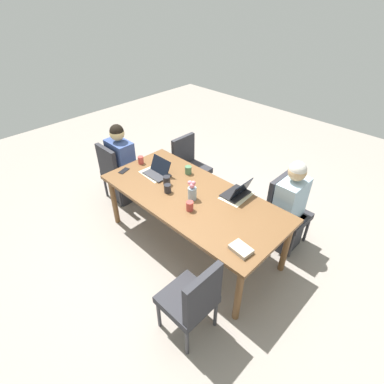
{
  "coord_description": "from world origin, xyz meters",
  "views": [
    {
      "loc": [
        -1.93,
        1.96,
        2.78
      ],
      "look_at": [
        0.0,
        0.0,
        0.81
      ],
      "focal_mm": 28.07,
      "sensor_mm": 36.0,
      "label": 1
    }
  ],
  "objects_px": {
    "flower_vase": "(192,191)",
    "laptop_head_right_left_mid": "(158,172)",
    "chair_near_left_far": "(189,164)",
    "chair_far_right_near": "(193,299)",
    "dining_table": "(192,200)",
    "coffee_mug_near_left": "(167,181)",
    "phone_black": "(124,171)",
    "person_near_left_near": "(288,211)",
    "coffee_mug_centre_right": "(188,170)",
    "coffee_mug_centre_left": "(141,160)",
    "laptop_near_left_near": "(237,192)",
    "coffee_mug_far_left": "(190,206)",
    "coffee_mug_near_right": "(168,188)",
    "book_red_cover": "(241,249)",
    "person_head_right_left_mid": "(122,168)",
    "chair_head_right_left_mid": "(116,170)",
    "chair_near_left_near": "(285,208)"
  },
  "relations": [
    {
      "from": "dining_table",
      "to": "coffee_mug_near_right",
      "type": "height_order",
      "value": "coffee_mug_near_right"
    },
    {
      "from": "coffee_mug_centre_left",
      "to": "coffee_mug_far_left",
      "type": "xyz_separation_m",
      "value": [
        -1.16,
        0.24,
        0.0
      ]
    },
    {
      "from": "chair_near_left_near",
      "to": "person_near_left_near",
      "type": "bearing_deg",
      "value": 141.24
    },
    {
      "from": "flower_vase",
      "to": "laptop_head_right_left_mid",
      "type": "height_order",
      "value": "flower_vase"
    },
    {
      "from": "laptop_near_left_near",
      "to": "coffee_mug_far_left",
      "type": "relative_size",
      "value": 3.02
    },
    {
      "from": "laptop_near_left_near",
      "to": "coffee_mug_centre_right",
      "type": "bearing_deg",
      "value": 4.49
    },
    {
      "from": "laptop_near_left_near",
      "to": "coffee_mug_near_left",
      "type": "distance_m",
      "value": 0.84
    },
    {
      "from": "person_near_left_near",
      "to": "book_red_cover",
      "type": "bearing_deg",
      "value": 95.3
    },
    {
      "from": "chair_near_left_far",
      "to": "coffee_mug_centre_left",
      "type": "distance_m",
      "value": 0.83
    },
    {
      "from": "dining_table",
      "to": "chair_far_right_near",
      "type": "xyz_separation_m",
      "value": [
        -0.82,
        0.83,
        -0.19
      ]
    },
    {
      "from": "chair_head_right_left_mid",
      "to": "book_red_cover",
      "type": "bearing_deg",
      "value": 174.93
    },
    {
      "from": "chair_near_left_near",
      "to": "flower_vase",
      "type": "height_order",
      "value": "flower_vase"
    },
    {
      "from": "book_red_cover",
      "to": "coffee_mug_near_right",
      "type": "bearing_deg",
      "value": -1.4
    },
    {
      "from": "chair_near_left_far",
      "to": "coffee_mug_centre_right",
      "type": "relative_size",
      "value": 8.8
    },
    {
      "from": "laptop_near_left_near",
      "to": "coffee_mug_near_right",
      "type": "height_order",
      "value": "laptop_near_left_near"
    },
    {
      "from": "book_red_cover",
      "to": "person_head_right_left_mid",
      "type": "bearing_deg",
      "value": -1.32
    },
    {
      "from": "chair_far_right_near",
      "to": "laptop_head_right_left_mid",
      "type": "distance_m",
      "value": 1.7
    },
    {
      "from": "chair_far_right_near",
      "to": "coffee_mug_near_right",
      "type": "xyz_separation_m",
      "value": [
        1.07,
        -0.68,
        0.31
      ]
    },
    {
      "from": "coffee_mug_centre_left",
      "to": "phone_black",
      "type": "bearing_deg",
      "value": 89.84
    },
    {
      "from": "dining_table",
      "to": "person_head_right_left_mid",
      "type": "xyz_separation_m",
      "value": [
        1.41,
        0.01,
        -0.16
      ]
    },
    {
      "from": "coffee_mug_near_left",
      "to": "book_red_cover",
      "type": "height_order",
      "value": "coffee_mug_near_left"
    },
    {
      "from": "laptop_near_left_near",
      "to": "coffee_mug_centre_right",
      "type": "xyz_separation_m",
      "value": [
        0.73,
        0.06,
        0.01
      ]
    },
    {
      "from": "dining_table",
      "to": "laptop_near_left_near",
      "type": "bearing_deg",
      "value": -135.15
    },
    {
      "from": "person_near_left_near",
      "to": "laptop_head_right_left_mid",
      "type": "height_order",
      "value": "person_near_left_near"
    },
    {
      "from": "chair_near_left_far",
      "to": "book_red_cover",
      "type": "height_order",
      "value": "chair_near_left_far"
    },
    {
      "from": "laptop_near_left_near",
      "to": "coffee_mug_far_left",
      "type": "bearing_deg",
      "value": 70.62
    },
    {
      "from": "laptop_near_left_near",
      "to": "coffee_mug_centre_right",
      "type": "relative_size",
      "value": 3.13
    },
    {
      "from": "dining_table",
      "to": "coffee_mug_near_left",
      "type": "xyz_separation_m",
      "value": [
        0.38,
        0.05,
        0.13
      ]
    },
    {
      "from": "person_head_right_left_mid",
      "to": "book_red_cover",
      "type": "bearing_deg",
      "value": 172.98
    },
    {
      "from": "chair_head_right_left_mid",
      "to": "coffee_mug_far_left",
      "type": "distance_m",
      "value": 1.67
    },
    {
      "from": "flower_vase",
      "to": "phone_black",
      "type": "distance_m",
      "value": 1.06
    },
    {
      "from": "laptop_head_right_left_mid",
      "to": "chair_head_right_left_mid",
      "type": "bearing_deg",
      "value": 6.62
    },
    {
      "from": "coffee_mug_near_left",
      "to": "book_red_cover",
      "type": "relative_size",
      "value": 0.55
    },
    {
      "from": "chair_near_left_far",
      "to": "laptop_head_right_left_mid",
      "type": "relative_size",
      "value": 2.81
    },
    {
      "from": "person_near_left_near",
      "to": "coffee_mug_centre_right",
      "type": "bearing_deg",
      "value": 22.87
    },
    {
      "from": "person_head_right_left_mid",
      "to": "coffee_mug_near_left",
      "type": "distance_m",
      "value": 1.08
    },
    {
      "from": "person_head_right_left_mid",
      "to": "phone_black",
      "type": "bearing_deg",
      "value": 151.43
    },
    {
      "from": "chair_head_right_left_mid",
      "to": "chair_near_left_far",
      "type": "relative_size",
      "value": 1.0
    },
    {
      "from": "coffee_mug_near_left",
      "to": "phone_black",
      "type": "bearing_deg",
      "value": 16.5
    },
    {
      "from": "chair_near_left_far",
      "to": "chair_far_right_near",
      "type": "xyz_separation_m",
      "value": [
        -1.67,
        1.62,
        0.0
      ]
    },
    {
      "from": "chair_head_right_left_mid",
      "to": "phone_black",
      "type": "bearing_deg",
      "value": 162.27
    },
    {
      "from": "person_head_right_left_mid",
      "to": "book_red_cover",
      "type": "xyz_separation_m",
      "value": [
        -2.32,
        0.29,
        0.25
      ]
    },
    {
      "from": "phone_black",
      "to": "person_head_right_left_mid",
      "type": "bearing_deg",
      "value": -135.2
    },
    {
      "from": "dining_table",
      "to": "person_near_left_near",
      "type": "bearing_deg",
      "value": -135.35
    },
    {
      "from": "coffee_mug_near_left",
      "to": "coffee_mug_centre_left",
      "type": "xyz_separation_m",
      "value": [
        0.62,
        -0.09,
        -0.0
      ]
    },
    {
      "from": "chair_near_left_near",
      "to": "laptop_near_left_near",
      "type": "height_order",
      "value": "laptop_near_left_near"
    },
    {
      "from": "chair_far_right_near",
      "to": "coffee_mug_far_left",
      "type": "relative_size",
      "value": 8.5
    },
    {
      "from": "laptop_head_right_left_mid",
      "to": "book_red_cover",
      "type": "xyz_separation_m",
      "value": [
        -1.53,
        0.31,
        -0.02
      ]
    },
    {
      "from": "laptop_near_left_near",
      "to": "coffee_mug_near_left",
      "type": "xyz_separation_m",
      "value": [
        0.74,
        0.41,
        0.01
      ]
    },
    {
      "from": "chair_far_right_near",
      "to": "phone_black",
      "type": "relative_size",
      "value": 6.0
    }
  ]
}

